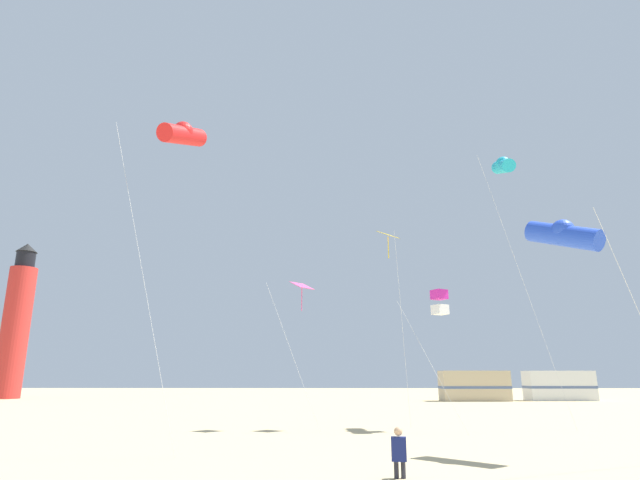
{
  "coord_description": "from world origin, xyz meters",
  "views": [
    {
      "loc": [
        -0.35,
        -7.02,
        2.28
      ],
      "look_at": [
        -0.59,
        8.09,
        6.24
      ],
      "focal_mm": 29.24,
      "sensor_mm": 36.0,
      "label": 1
    }
  ],
  "objects_px": {
    "kite_tube_cyan": "(503,166)",
    "rv_van_tan": "(474,386)",
    "kite_diamond_gold": "(389,242)",
    "lighthouse_distant": "(16,323)",
    "kite_tube_scarlet": "(183,134)",
    "kite_box_magenta": "(440,302)",
    "kite_tube_blue": "(563,234)",
    "kite_flyer_standing": "(399,452)",
    "rv_van_white": "(559,386)",
    "kite_diamond_rainbow": "(301,290)"
  },
  "relations": [
    {
      "from": "kite_diamond_rainbow",
      "to": "kite_tube_blue",
      "type": "distance_m",
      "value": 12.03
    },
    {
      "from": "kite_tube_cyan",
      "to": "kite_diamond_rainbow",
      "type": "relative_size",
      "value": 2.06
    },
    {
      "from": "rv_van_tan",
      "to": "rv_van_white",
      "type": "distance_m",
      "value": 8.63
    },
    {
      "from": "kite_box_magenta",
      "to": "rv_van_tan",
      "type": "height_order",
      "value": "kite_box_magenta"
    },
    {
      "from": "kite_box_magenta",
      "to": "lighthouse_distant",
      "type": "xyz_separation_m",
      "value": [
        -39.13,
        32.32,
        2.23
      ]
    },
    {
      "from": "rv_van_white",
      "to": "kite_diamond_rainbow",
      "type": "bearing_deg",
      "value": -131.97
    },
    {
      "from": "kite_tube_blue",
      "to": "rv_van_white",
      "type": "xyz_separation_m",
      "value": [
        14.86,
        36.63,
        -5.35
      ]
    },
    {
      "from": "kite_diamond_gold",
      "to": "kite_tube_blue",
      "type": "distance_m",
      "value": 9.95
    },
    {
      "from": "kite_diamond_gold",
      "to": "lighthouse_distant",
      "type": "distance_m",
      "value": 48.58
    },
    {
      "from": "kite_diamond_rainbow",
      "to": "rv_van_tan",
      "type": "distance_m",
      "value": 31.75
    },
    {
      "from": "kite_tube_cyan",
      "to": "rv_van_tan",
      "type": "xyz_separation_m",
      "value": [
        4.68,
        26.21,
        -11.64
      ]
    },
    {
      "from": "kite_box_magenta",
      "to": "rv_van_white",
      "type": "height_order",
      "value": "kite_box_magenta"
    },
    {
      "from": "rv_van_tan",
      "to": "kite_flyer_standing",
      "type": "bearing_deg",
      "value": -110.11
    },
    {
      "from": "kite_tube_scarlet",
      "to": "rv_van_white",
      "type": "xyz_separation_m",
      "value": [
        28.01,
        35.04,
        -9.78
      ]
    },
    {
      "from": "kite_tube_cyan",
      "to": "rv_van_tan",
      "type": "distance_m",
      "value": 29.06
    },
    {
      "from": "kite_tube_blue",
      "to": "rv_van_tan",
      "type": "distance_m",
      "value": 36.45
    },
    {
      "from": "kite_diamond_rainbow",
      "to": "kite_tube_scarlet",
      "type": "distance_m",
      "value": 9.18
    },
    {
      "from": "kite_diamond_rainbow",
      "to": "kite_tube_scarlet",
      "type": "bearing_deg",
      "value": -123.11
    },
    {
      "from": "kite_diamond_gold",
      "to": "kite_tube_cyan",
      "type": "height_order",
      "value": "kite_tube_cyan"
    },
    {
      "from": "kite_flyer_standing",
      "to": "kite_box_magenta",
      "type": "bearing_deg",
      "value": -99.39
    },
    {
      "from": "kite_tube_scarlet",
      "to": "lighthouse_distant",
      "type": "height_order",
      "value": "lighthouse_distant"
    },
    {
      "from": "kite_tube_blue",
      "to": "rv_van_white",
      "type": "bearing_deg",
      "value": 67.91
    },
    {
      "from": "kite_tube_scarlet",
      "to": "rv_van_tan",
      "type": "height_order",
      "value": "kite_tube_scarlet"
    },
    {
      "from": "kite_tube_cyan",
      "to": "kite_tube_scarlet",
      "type": "bearing_deg",
      "value": -152.46
    },
    {
      "from": "kite_box_magenta",
      "to": "lighthouse_distant",
      "type": "relative_size",
      "value": 0.37
    },
    {
      "from": "kite_flyer_standing",
      "to": "rv_van_tan",
      "type": "relative_size",
      "value": 0.18
    },
    {
      "from": "kite_diamond_gold",
      "to": "kite_tube_scarlet",
      "type": "height_order",
      "value": "kite_tube_scarlet"
    },
    {
      "from": "kite_flyer_standing",
      "to": "kite_tube_blue",
      "type": "height_order",
      "value": "kite_tube_blue"
    },
    {
      "from": "kite_tube_cyan",
      "to": "kite_tube_scarlet",
      "type": "distance_m",
      "value": 16.76
    },
    {
      "from": "rv_van_white",
      "to": "kite_box_magenta",
      "type": "bearing_deg",
      "value": -123.17
    },
    {
      "from": "kite_diamond_gold",
      "to": "kite_flyer_standing",
      "type": "bearing_deg",
      "value": -96.6
    },
    {
      "from": "kite_flyer_standing",
      "to": "rv_van_white",
      "type": "distance_m",
      "value": 45.4
    },
    {
      "from": "kite_flyer_standing",
      "to": "kite_diamond_rainbow",
      "type": "xyz_separation_m",
      "value": [
        -2.88,
        11.73,
        5.63
      ]
    },
    {
      "from": "kite_diamond_gold",
      "to": "kite_box_magenta",
      "type": "height_order",
      "value": "kite_diamond_gold"
    },
    {
      "from": "kite_diamond_gold",
      "to": "rv_van_tan",
      "type": "bearing_deg",
      "value": 67.89
    },
    {
      "from": "kite_tube_cyan",
      "to": "rv_van_tan",
      "type": "height_order",
      "value": "kite_tube_cyan"
    },
    {
      "from": "kite_flyer_standing",
      "to": "rv_van_white",
      "type": "height_order",
      "value": "rv_van_white"
    },
    {
      "from": "kite_tube_scarlet",
      "to": "kite_diamond_gold",
      "type": "bearing_deg",
      "value": 39.42
    },
    {
      "from": "kite_diamond_gold",
      "to": "rv_van_tan",
      "type": "distance_m",
      "value": 29.96
    },
    {
      "from": "kite_tube_cyan",
      "to": "rv_van_white",
      "type": "relative_size",
      "value": 2.1
    },
    {
      "from": "rv_van_tan",
      "to": "kite_diamond_gold",
      "type": "bearing_deg",
      "value": -114.72
    },
    {
      "from": "kite_flyer_standing",
      "to": "kite_diamond_gold",
      "type": "xyz_separation_m",
      "value": [
        1.42,
        12.25,
        8.12
      ]
    },
    {
      "from": "kite_tube_cyan",
      "to": "rv_van_tan",
      "type": "bearing_deg",
      "value": 79.87
    },
    {
      "from": "rv_van_tan",
      "to": "kite_tube_cyan",
      "type": "bearing_deg",
      "value": -102.74
    },
    {
      "from": "rv_van_white",
      "to": "kite_diamond_gold",
      "type": "bearing_deg",
      "value": -126.98
    },
    {
      "from": "kite_diamond_gold",
      "to": "kite_tube_cyan",
      "type": "distance_m",
      "value": 7.62
    },
    {
      "from": "kite_box_magenta",
      "to": "kite_tube_blue",
      "type": "bearing_deg",
      "value": -72.3
    },
    {
      "from": "kite_flyer_standing",
      "to": "lighthouse_distant",
      "type": "distance_m",
      "value": 56.84
    },
    {
      "from": "kite_tube_blue",
      "to": "kite_tube_cyan",
      "type": "bearing_deg",
      "value": 80.08
    },
    {
      "from": "kite_tube_cyan",
      "to": "rv_van_white",
      "type": "height_order",
      "value": "kite_tube_cyan"
    }
  ]
}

